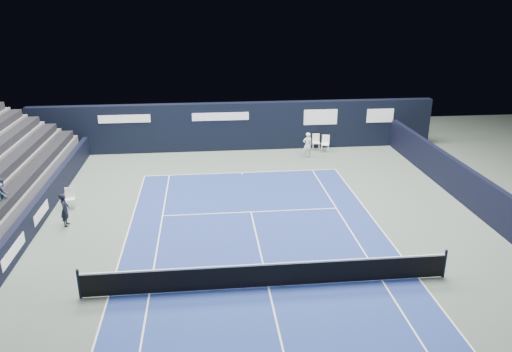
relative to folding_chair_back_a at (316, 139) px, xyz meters
The scene contains 12 objects.
ground 14.87m from the folding_chair_back_a, 110.48° to the right, with size 48.00×48.00×0.00m, color #4E5C52.
court_surface 16.75m from the folding_chair_back_a, 108.09° to the right, with size 10.97×23.77×0.01m, color navy.
enclosure_wall_right 11.24m from the folding_chair_back_a, 61.85° to the right, with size 0.30×22.00×1.80m, color black.
folding_chair_back_a is the anchor object (origin of this frame).
folding_chair_back_b 0.73m from the folding_chair_back_a, 45.01° to the right, with size 0.61×0.59×1.09m.
line_judge_chair 15.93m from the folding_chair_back_a, 149.74° to the right, with size 0.47×0.46×0.99m.
line_judge 16.81m from the folding_chair_back_a, 143.18° to the right, with size 0.56×0.36×1.52m, color black.
court_markings 16.75m from the folding_chair_back_a, 108.09° to the right, with size 11.03×23.83×0.00m.
tennis_net 16.74m from the folding_chair_back_a, 108.09° to the right, with size 12.90×0.10×1.10m.
back_sponsor_wall 5.29m from the folding_chair_back_a, behind, with size 26.00×0.63×3.10m.
side_barrier_left 17.74m from the folding_chair_back_a, 145.94° to the right, with size 0.33×22.00×1.20m.
tennis_player 1.80m from the folding_chair_back_a, 119.84° to the right, with size 0.63×0.84×1.59m.
Camera 1 is at (-2.01, -14.94, 9.72)m, focal length 35.00 mm.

